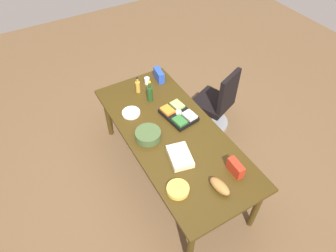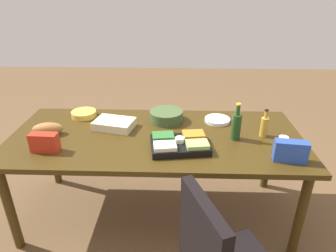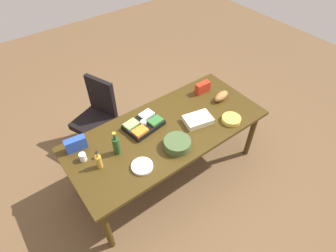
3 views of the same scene
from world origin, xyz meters
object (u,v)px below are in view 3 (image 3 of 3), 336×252
at_px(dressing_bottle, 99,161).
at_px(salad_bowl, 177,144).
at_px(chip_bag_red, 203,88).
at_px(paper_plate_stack, 142,166).
at_px(wine_bottle, 116,145).
at_px(chip_bowl, 231,119).
at_px(chip_bag_blue, 76,144).
at_px(veggie_tray, 144,124).
at_px(conference_table, 167,133).
at_px(bread_loaf, 221,96).
at_px(sheet_cake, 198,120).
at_px(paper_cup, 83,157).
at_px(office_chair, 98,123).

xyz_separation_m(dressing_bottle, salad_bowl, (0.78, -0.26, -0.04)).
xyz_separation_m(chip_bag_red, paper_plate_stack, (-1.30, -0.55, -0.05)).
distance_m(wine_bottle, paper_plate_stack, 0.35).
relative_size(salad_bowl, chip_bowl, 1.31).
bearing_deg(chip_bag_blue, veggie_tray, -11.13).
xyz_separation_m(conference_table, paper_plate_stack, (-0.52, -0.28, 0.09)).
bearing_deg(paper_plate_stack, chip_bowl, -3.22).
xyz_separation_m(paper_plate_stack, salad_bowl, (0.45, 0.00, 0.03)).
relative_size(bread_loaf, salad_bowl, 0.83).
bearing_deg(dressing_bottle, wine_bottle, 13.83).
xyz_separation_m(wine_bottle, chip_bag_red, (1.40, 0.23, -0.04)).
bearing_deg(chip_bag_blue, bread_loaf, -10.30).
bearing_deg(sheet_cake, paper_plate_stack, -170.01).
bearing_deg(dressing_bottle, chip_bag_blue, 103.73).
relative_size(conference_table, wine_bottle, 7.83).
height_order(veggie_tray, chip_bag_blue, chip_bag_blue).
height_order(veggie_tray, chip_bag_red, chip_bag_red).
bearing_deg(bread_loaf, salad_bowl, -162.83).
xyz_separation_m(paper_plate_stack, paper_cup, (-0.43, 0.44, 0.03)).
height_order(office_chair, veggie_tray, office_chair).
relative_size(conference_table, salad_bowl, 8.00).
height_order(dressing_bottle, sheet_cake, dressing_bottle).
height_order(conference_table, dressing_bottle, dressing_bottle).
bearing_deg(chip_bowl, salad_bowl, 174.81).
bearing_deg(paper_cup, chip_bowl, -17.30).
xyz_separation_m(dressing_bottle, wine_bottle, (0.23, 0.06, 0.03)).
xyz_separation_m(bread_loaf, sheet_cake, (-0.51, -0.14, -0.02)).
xyz_separation_m(veggie_tray, paper_cup, (-0.76, -0.03, 0.01)).
bearing_deg(bread_loaf, paper_cup, 175.29).
distance_m(conference_table, chip_bowl, 0.77).
bearing_deg(paper_cup, sheet_cake, -12.34).
bearing_deg(chip_bag_red, salad_bowl, -147.35).
distance_m(bread_loaf, sheet_cake, 0.53).
xyz_separation_m(office_chair, chip_bag_red, (1.23, -0.72, 0.48)).
distance_m(sheet_cake, paper_cup, 1.34).
xyz_separation_m(chip_bag_blue, paper_cup, (-0.01, -0.18, -0.03)).
height_order(office_chair, sheet_cake, office_chair).
bearing_deg(bread_loaf, conference_table, -179.03).
bearing_deg(paper_plate_stack, veggie_tray, 54.92).
distance_m(dressing_bottle, chip_bowl, 1.57).
bearing_deg(office_chair, chip_bowl, -49.82).
relative_size(wine_bottle, salad_bowl, 1.02).
bearing_deg(salad_bowl, paper_plate_stack, -179.89).
relative_size(wine_bottle, paper_plate_stack, 1.35).
bearing_deg(salad_bowl, office_chair, 106.55).
xyz_separation_m(chip_bowl, paper_cup, (-1.63, 0.51, 0.02)).
distance_m(sheet_cake, chip_bag_red, 0.58).
distance_m(wine_bottle, chip_bag_red, 1.42).
relative_size(office_chair, wine_bottle, 3.42).
bearing_deg(wine_bottle, veggie_tray, 19.72).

